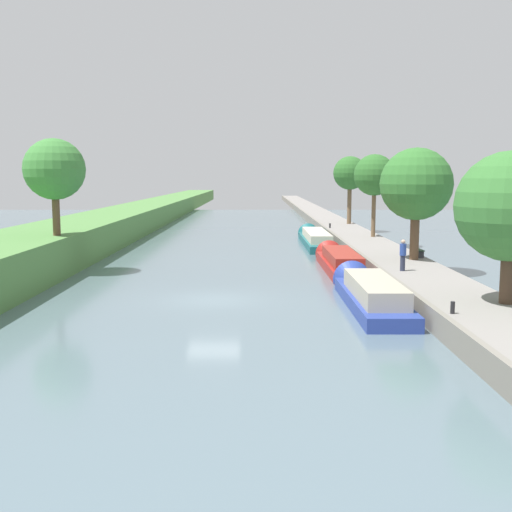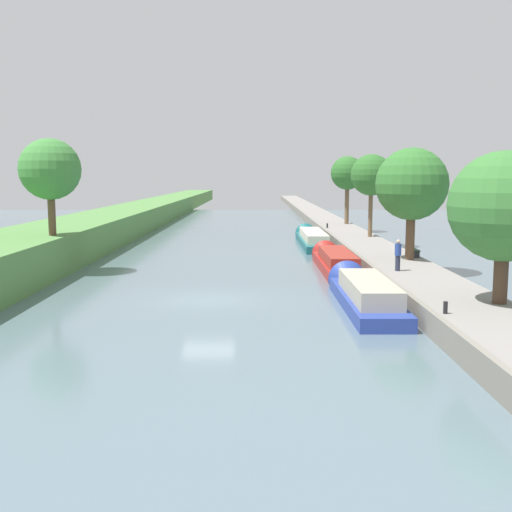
# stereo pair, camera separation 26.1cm
# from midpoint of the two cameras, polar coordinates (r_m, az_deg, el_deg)

# --- Properties ---
(ground_plane) EXTENTS (160.00, 160.00, 0.00)m
(ground_plane) POSITION_cam_midpoint_polar(r_m,az_deg,el_deg) (29.65, -4.02, -4.06)
(ground_plane) COLOR slate
(right_towpath) EXTENTS (3.66, 260.00, 0.91)m
(right_towpath) POSITION_cam_midpoint_polar(r_m,az_deg,el_deg) (30.70, 16.38, -3.09)
(right_towpath) COLOR gray
(right_towpath) RESTS_ON ground_plane
(stone_quay) EXTENTS (0.25, 260.00, 0.96)m
(stone_quay) POSITION_cam_midpoint_polar(r_m,az_deg,el_deg) (30.21, 12.81, -3.09)
(stone_quay) COLOR gray
(stone_quay) RESTS_ON ground_plane
(narrowboat_blue) EXTENTS (2.17, 10.71, 2.11)m
(narrowboat_blue) POSITION_cam_midpoint_polar(r_m,az_deg,el_deg) (29.07, 10.28, -3.33)
(narrowboat_blue) COLOR #283D93
(narrowboat_blue) RESTS_ON ground_plane
(narrowboat_red) EXTENTS (2.05, 11.29, 1.95)m
(narrowboat_red) POSITION_cam_midpoint_polar(r_m,az_deg,el_deg) (39.74, 7.64, -0.45)
(narrowboat_red) COLOR maroon
(narrowboat_red) RESTS_ON ground_plane
(narrowboat_teal) EXTENTS (2.11, 14.24, 2.00)m
(narrowboat_teal) POSITION_cam_midpoint_polar(r_m,az_deg,el_deg) (54.00, 5.49, 1.64)
(narrowboat_teal) COLOR #195B60
(narrowboat_teal) RESTS_ON ground_plane
(tree_rightbank_near) EXTENTS (4.29, 4.29, 5.96)m
(tree_rightbank_near) POSITION_cam_midpoint_polar(r_m,az_deg,el_deg) (25.73, 22.41, 4.21)
(tree_rightbank_near) COLOR #4C3828
(tree_rightbank_near) RESTS_ON right_towpath
(tree_rightbank_midnear) EXTENTS (4.28, 4.28, 6.65)m
(tree_rightbank_midnear) POSITION_cam_midpoint_polar(r_m,az_deg,el_deg) (37.86, 14.57, 6.40)
(tree_rightbank_midnear) COLOR brown
(tree_rightbank_midnear) RESTS_ON right_towpath
(tree_rightbank_midfar) EXTENTS (3.38, 3.38, 6.75)m
(tree_rightbank_midfar) POSITION_cam_midpoint_polar(r_m,az_deg,el_deg) (51.61, 10.93, 7.32)
(tree_rightbank_midfar) COLOR brown
(tree_rightbank_midfar) RESTS_ON right_towpath
(tree_rightbank_far) EXTENTS (3.48, 3.48, 7.03)m
(tree_rightbank_far) POSITION_cam_midpoint_polar(r_m,az_deg,el_deg) (65.35, 8.74, 7.54)
(tree_rightbank_far) COLOR brown
(tree_rightbank_far) RESTS_ON right_towpath
(tree_leftbank_downstream) EXTENTS (3.61, 3.61, 5.73)m
(tree_leftbank_downstream) POSITION_cam_midpoint_polar(r_m,az_deg,el_deg) (38.61, -18.13, 7.59)
(tree_leftbank_downstream) COLOR brown
(tree_leftbank_downstream) RESTS_ON left_grassy_bank
(person_walking) EXTENTS (0.34, 0.34, 1.66)m
(person_walking) POSITION_cam_midpoint_polar(r_m,az_deg,el_deg) (33.35, 13.37, 0.13)
(person_walking) COLOR #282D42
(person_walking) RESTS_ON right_towpath
(mooring_bollard_near) EXTENTS (0.16, 0.16, 0.45)m
(mooring_bollard_near) POSITION_cam_midpoint_polar(r_m,az_deg,el_deg) (23.56, 17.58, -4.57)
(mooring_bollard_near) COLOR black
(mooring_bollard_near) RESTS_ON right_towpath
(mooring_bollard_far) EXTENTS (0.16, 0.16, 0.45)m
(mooring_bollard_far) POSITION_cam_midpoint_polar(r_m,az_deg,el_deg) (60.06, 6.90, 2.80)
(mooring_bollard_far) COLOR black
(mooring_bollard_far) RESTS_ON right_towpath
(park_bench) EXTENTS (0.44, 1.50, 0.47)m
(park_bench) POSITION_cam_midpoint_polar(r_m,az_deg,el_deg) (39.52, 14.74, 0.43)
(park_bench) COLOR #333338
(park_bench) RESTS_ON right_towpath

